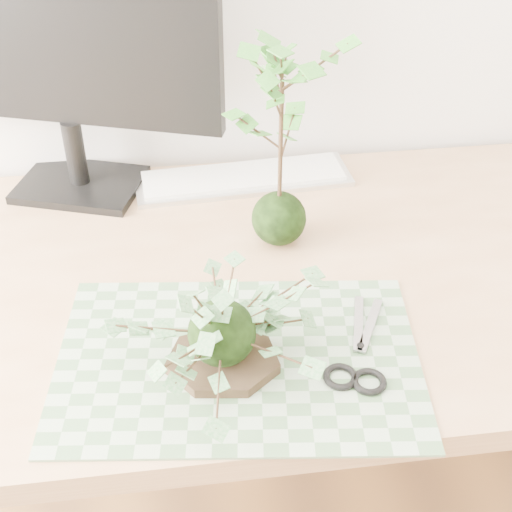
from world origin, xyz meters
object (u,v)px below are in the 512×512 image
object	(u,v)px
maple_kokedama	(282,94)
desk	(284,311)
ivy_kokedama	(221,308)
monitor	(56,40)
keyboard	(243,178)

from	to	relation	value
maple_kokedama	desk	bearing A→B (deg)	-90.90
ivy_kokedama	maple_kokedama	size ratio (longest dim) A/B	0.73
monitor	ivy_kokedama	bearing A→B (deg)	-47.66
desk	monitor	world-z (taller)	monitor
ivy_kokedama	keyboard	distance (m)	0.49
monitor	keyboard	bearing A→B (deg)	14.11
desk	maple_kokedama	xyz separation A→B (m)	(0.00, 0.08, 0.35)
ivy_kokedama	maple_kokedama	xyz separation A→B (m)	(0.12, 0.28, 0.16)
desk	ivy_kokedama	distance (m)	0.30
keyboard	monitor	distance (m)	0.40
keyboard	maple_kokedama	bearing A→B (deg)	-83.62
desk	maple_kokedama	size ratio (longest dim) A/B	4.30
desk	keyboard	bearing A→B (deg)	97.16
desk	monitor	distance (m)	0.58
ivy_kokedama	keyboard	size ratio (longest dim) A/B	0.66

